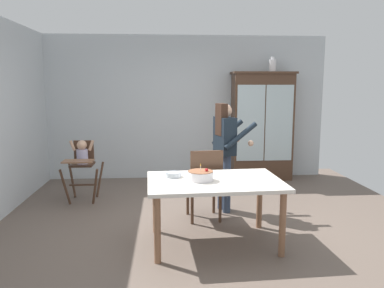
# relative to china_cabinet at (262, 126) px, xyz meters

# --- Properties ---
(ground_plane) EXTENTS (6.24, 6.24, 0.00)m
(ground_plane) POSITION_rel_china_cabinet_xyz_m (-1.42, -2.37, -1.02)
(ground_plane) COLOR #66564C
(wall_back) EXTENTS (5.32, 0.06, 2.70)m
(wall_back) POSITION_rel_china_cabinet_xyz_m (-1.42, 0.26, 0.33)
(wall_back) COLOR silver
(wall_back) RESTS_ON ground_plane
(china_cabinet) EXTENTS (1.17, 0.48, 2.02)m
(china_cabinet) POSITION_rel_china_cabinet_xyz_m (0.00, 0.00, 0.00)
(china_cabinet) COLOR #4C3323
(china_cabinet) RESTS_ON ground_plane
(ceramic_vase) EXTENTS (0.13, 0.13, 0.27)m
(ceramic_vase) POSITION_rel_china_cabinet_xyz_m (0.17, 0.00, 1.12)
(ceramic_vase) COLOR white
(ceramic_vase) RESTS_ON china_cabinet
(high_chair_with_toddler) EXTENTS (0.58, 0.68, 0.95)m
(high_chair_with_toddler) POSITION_rel_china_cabinet_xyz_m (-3.10, -1.17, -0.36)
(high_chair_with_toddler) COLOR #4C3323
(high_chair_with_toddler) RESTS_ON ground_plane
(adult_person) EXTENTS (0.60, 0.59, 1.53)m
(adult_person) POSITION_rel_china_cabinet_xyz_m (-0.99, -1.79, -0.05)
(adult_person) COLOR #33425B
(adult_person) RESTS_ON ground_plane
(dining_table) EXTENTS (1.52, 1.06, 0.74)m
(dining_table) POSITION_rel_china_cabinet_xyz_m (-1.28, -2.91, -0.37)
(dining_table) COLOR silver
(dining_table) RESTS_ON ground_plane
(birthday_cake) EXTENTS (0.28, 0.28, 0.19)m
(birthday_cake) POSITION_rel_china_cabinet_xyz_m (-1.44, -2.93, -0.22)
(birthday_cake) COLOR white
(birthday_cake) RESTS_ON dining_table
(serving_bowl) EXTENTS (0.18, 0.18, 0.05)m
(serving_bowl) POSITION_rel_china_cabinet_xyz_m (-1.73, -2.75, -0.25)
(serving_bowl) COLOR #B2BCC6
(serving_bowl) RESTS_ON dining_table
(dining_chair_far_side) EXTENTS (0.48, 0.48, 0.96)m
(dining_chair_far_side) POSITION_rel_china_cabinet_xyz_m (-1.31, -2.20, -0.46)
(dining_chair_far_side) COLOR #4C3323
(dining_chair_far_side) RESTS_ON ground_plane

